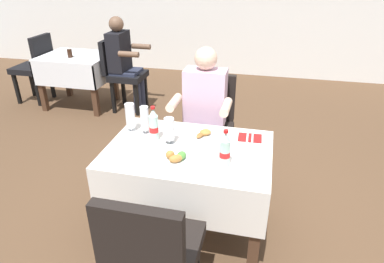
% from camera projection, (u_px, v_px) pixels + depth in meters
% --- Properties ---
extents(ground_plane, '(11.00, 11.00, 0.00)m').
position_uv_depth(ground_plane, '(206.00, 224.00, 2.68)').
color(ground_plane, brown).
extents(main_dining_table, '(1.13, 0.79, 0.73)m').
position_uv_depth(main_dining_table, '(189.00, 169.00, 2.39)').
color(main_dining_table, white).
rests_on(main_dining_table, ground).
extents(chair_far_diner_seat, '(0.44, 0.50, 0.97)m').
position_uv_depth(chair_far_diner_seat, '(209.00, 123.00, 3.07)').
color(chair_far_diner_seat, black).
rests_on(chair_far_diner_seat, ground).
extents(chair_near_camera_side, '(0.44, 0.50, 0.97)m').
position_uv_depth(chair_near_camera_side, '(153.00, 252.00, 1.71)').
color(chair_near_camera_side, black).
rests_on(chair_near_camera_side, ground).
extents(seated_diner_far, '(0.50, 0.46, 1.26)m').
position_uv_depth(seated_diner_far, '(204.00, 112.00, 2.91)').
color(seated_diner_far, '#282D42').
rests_on(seated_diner_far, ground).
extents(plate_near_camera, '(0.23, 0.23, 0.07)m').
position_uv_depth(plate_near_camera, '(177.00, 158.00, 2.15)').
color(plate_near_camera, white).
rests_on(plate_near_camera, main_dining_table).
extents(plate_far_diner, '(0.26, 0.26, 0.05)m').
position_uv_depth(plate_far_diner, '(204.00, 136.00, 2.44)').
color(plate_far_diner, white).
rests_on(plate_far_diner, main_dining_table).
extents(beer_glass_left, '(0.07, 0.07, 0.20)m').
position_uv_depth(beer_glass_left, '(169.00, 131.00, 2.33)').
color(beer_glass_left, white).
rests_on(beer_glass_left, main_dining_table).
extents(beer_glass_middle, '(0.07, 0.07, 0.22)m').
position_uv_depth(beer_glass_middle, '(145.00, 120.00, 2.46)').
color(beer_glass_middle, white).
rests_on(beer_glass_middle, main_dining_table).
extents(beer_glass_right, '(0.07, 0.07, 0.22)m').
position_uv_depth(beer_glass_right, '(130.00, 118.00, 2.49)').
color(beer_glass_right, white).
rests_on(beer_glass_right, main_dining_table).
extents(cola_bottle_primary, '(0.07, 0.07, 0.25)m').
position_uv_depth(cola_bottle_primary, '(225.00, 150.00, 2.08)').
color(cola_bottle_primary, silver).
rests_on(cola_bottle_primary, main_dining_table).
extents(cola_bottle_secondary, '(0.07, 0.07, 0.26)m').
position_uv_depth(cola_bottle_secondary, '(154.00, 125.00, 2.37)').
color(cola_bottle_secondary, silver).
rests_on(cola_bottle_secondary, main_dining_table).
extents(napkin_cutlery_set, '(0.17, 0.19, 0.01)m').
position_uv_depth(napkin_cutlery_set, '(250.00, 138.00, 2.44)').
color(napkin_cutlery_set, maroon).
rests_on(napkin_cutlery_set, main_dining_table).
extents(background_dining_table, '(0.91, 0.74, 0.73)m').
position_uv_depth(background_dining_table, '(77.00, 69.00, 4.66)').
color(background_dining_table, white).
rests_on(background_dining_table, ground).
extents(background_chair_left, '(0.50, 0.44, 0.97)m').
position_uv_depth(background_chair_left, '(35.00, 65.00, 4.79)').
color(background_chair_left, black).
rests_on(background_chair_left, ground).
extents(background_chair_right, '(0.50, 0.44, 0.97)m').
position_uv_depth(background_chair_right, '(121.00, 71.00, 4.52)').
color(background_chair_right, black).
rests_on(background_chair_right, ground).
extents(background_patron, '(0.46, 0.50, 1.26)m').
position_uv_depth(background_patron, '(124.00, 60.00, 4.44)').
color(background_patron, '#282D42').
rests_on(background_patron, ground).
extents(background_table_tumbler, '(0.06, 0.06, 0.11)m').
position_uv_depth(background_table_tumbler, '(70.00, 53.00, 4.45)').
color(background_table_tumbler, black).
rests_on(background_table_tumbler, background_dining_table).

